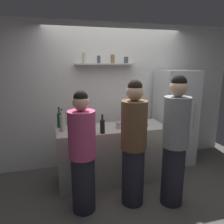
% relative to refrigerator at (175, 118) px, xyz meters
% --- Properties ---
extents(ground_plane, '(5.28, 5.28, 0.00)m').
position_rel_refrigerator_xyz_m(ground_plane, '(-1.08, -0.85, -0.89)').
color(ground_plane, '#59544F').
extents(back_wall_assembly, '(4.80, 0.32, 2.60)m').
position_rel_refrigerator_xyz_m(back_wall_assembly, '(-1.09, 0.40, 0.42)').
color(back_wall_assembly, white).
rests_on(back_wall_assembly, ground).
extents(refrigerator, '(0.67, 0.63, 1.77)m').
position_rel_refrigerator_xyz_m(refrigerator, '(0.00, 0.00, 0.00)').
color(refrigerator, silver).
rests_on(refrigerator, ground).
extents(counter, '(1.75, 0.63, 0.90)m').
position_rel_refrigerator_xyz_m(counter, '(-1.32, -0.31, -0.44)').
color(counter, '#B7B2A8').
rests_on(counter, ground).
extents(baking_pan, '(0.34, 0.24, 0.05)m').
position_rel_refrigerator_xyz_m(baking_pan, '(-0.93, -0.33, 0.03)').
color(baking_pan, gray).
rests_on(baking_pan, counter).
extents(utensil_holder, '(0.10, 0.10, 0.22)m').
position_rel_refrigerator_xyz_m(utensil_holder, '(-1.23, -0.41, 0.07)').
color(utensil_holder, '#B2B2B7').
rests_on(utensil_holder, counter).
extents(wine_bottle_green_glass, '(0.07, 0.07, 0.33)m').
position_rel_refrigerator_xyz_m(wine_bottle_green_glass, '(-2.13, -0.09, 0.13)').
color(wine_bottle_green_glass, '#19471E').
rests_on(wine_bottle_green_glass, counter).
extents(wine_bottle_dark_glass, '(0.07, 0.07, 0.30)m').
position_rel_refrigerator_xyz_m(wine_bottle_dark_glass, '(-1.54, -0.56, 0.12)').
color(wine_bottle_dark_glass, black).
rests_on(wine_bottle_dark_glass, counter).
extents(wine_bottle_pale_glass, '(0.08, 0.08, 0.34)m').
position_rel_refrigerator_xyz_m(wine_bottle_pale_glass, '(-2.10, -0.29, 0.14)').
color(wine_bottle_pale_glass, '#B2BFB2').
rests_on(wine_bottle_pale_glass, counter).
extents(water_bottle_plastic, '(0.08, 0.08, 0.22)m').
position_rel_refrigerator_xyz_m(water_bottle_plastic, '(-1.81, -0.30, 0.10)').
color(water_bottle_plastic, silver).
rests_on(water_bottle_plastic, counter).
extents(person_brown_jacket, '(0.34, 0.34, 1.71)m').
position_rel_refrigerator_xyz_m(person_brown_jacket, '(-1.22, -1.01, -0.04)').
color(person_brown_jacket, '#262633').
rests_on(person_brown_jacket, ground).
extents(person_pink_top, '(0.34, 0.34, 1.59)m').
position_rel_refrigerator_xyz_m(person_pink_top, '(-1.89, -0.98, -0.10)').
color(person_pink_top, '#262633').
rests_on(person_pink_top, ground).
extents(person_grey_hoodie, '(0.34, 0.34, 1.77)m').
position_rel_refrigerator_xyz_m(person_grey_hoodie, '(-0.70, -1.15, -0.00)').
color(person_grey_hoodie, '#262633').
rests_on(person_grey_hoodie, ground).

